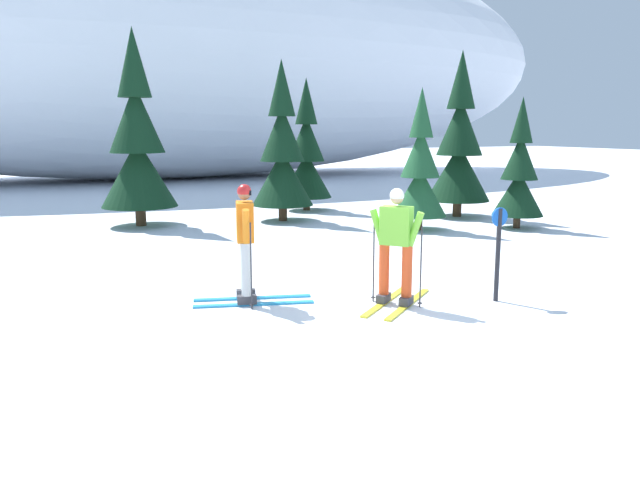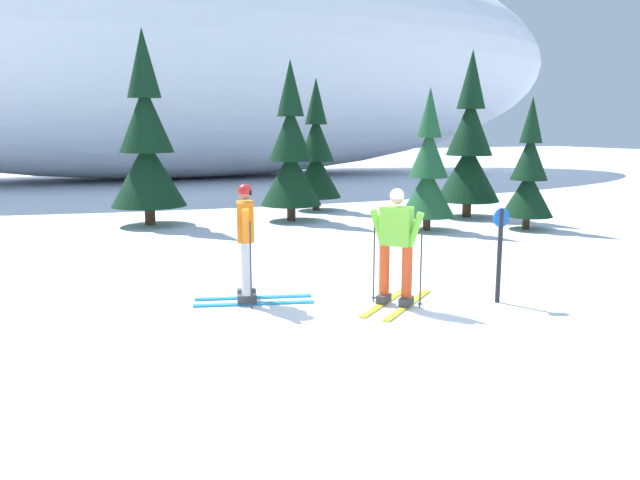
% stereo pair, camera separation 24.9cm
% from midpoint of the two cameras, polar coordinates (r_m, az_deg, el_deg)
% --- Properties ---
extents(ground_plane, '(120.00, 120.00, 0.00)m').
position_cam_midpoint_polar(ground_plane, '(8.97, 7.39, -6.51)').
color(ground_plane, white).
extents(skier_orange_jacket, '(1.81, 0.91, 1.75)m').
position_cam_midpoint_polar(skier_orange_jacket, '(9.29, -5.88, -0.06)').
color(skier_orange_jacket, '#2893CC').
rests_on(skier_orange_jacket, ground).
extents(skier_lime_jacket, '(1.67, 1.48, 1.70)m').
position_cam_midpoint_polar(skier_lime_jacket, '(9.13, 7.63, -0.48)').
color(skier_lime_jacket, gold).
rests_on(skier_lime_jacket, ground).
extents(pine_tree_left, '(1.95, 1.95, 5.04)m').
position_cam_midpoint_polar(pine_tree_left, '(17.18, -14.89, 8.29)').
color(pine_tree_left, '#47301E').
rests_on(pine_tree_left, ground).
extents(pine_tree_center_left, '(1.68, 1.68, 4.34)m').
position_cam_midpoint_polar(pine_tree_center_left, '(17.43, -2.22, 7.68)').
color(pine_tree_center_left, '#47301E').
rests_on(pine_tree_center_left, ground).
extents(pine_tree_center, '(1.56, 1.56, 4.03)m').
position_cam_midpoint_polar(pine_tree_center, '(19.67, 0.01, 7.57)').
color(pine_tree_center, '#47301E').
rests_on(pine_tree_center, ground).
extents(pine_tree_center_right, '(1.36, 1.36, 3.52)m').
position_cam_midpoint_polar(pine_tree_center_right, '(16.03, 10.13, 6.08)').
color(pine_tree_center_right, '#47301E').
rests_on(pine_tree_center_right, ground).
extents(pine_tree_right, '(1.81, 1.81, 4.68)m').
position_cam_midpoint_polar(pine_tree_right, '(18.64, 13.62, 7.99)').
color(pine_tree_right, '#47301E').
rests_on(pine_tree_right, ground).
extents(pine_tree_far_right, '(1.28, 1.28, 3.30)m').
position_cam_midpoint_polar(pine_tree_far_right, '(16.86, 18.64, 5.59)').
color(pine_tree_far_right, '#47301E').
rests_on(pine_tree_far_right, ground).
extents(snow_ridge_background, '(43.83, 16.15, 12.50)m').
position_cam_midpoint_polar(snow_ridge_background, '(33.49, -12.49, 16.21)').
color(snow_ridge_background, white).
rests_on(snow_ridge_background, ground).
extents(trail_marker_post, '(0.28, 0.07, 1.40)m').
position_cam_midpoint_polar(trail_marker_post, '(9.64, 16.55, -0.80)').
color(trail_marker_post, black).
rests_on(trail_marker_post, ground).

